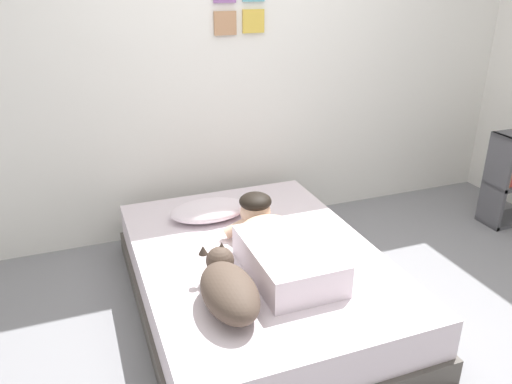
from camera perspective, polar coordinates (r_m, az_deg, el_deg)
The scene contains 8 objects.
ground_plane at distance 3.01m, azimuth 7.93°, elevation -14.92°, with size 13.32×13.32×0.00m, color gray.
back_wall at distance 3.80m, azimuth -2.11°, elevation 14.25°, with size 4.66×0.12×2.50m.
bed at distance 3.06m, azimuth 0.18°, elevation -9.80°, with size 1.40×1.94×0.36m.
pillow at distance 3.35m, azimuth -5.38°, elevation -2.07°, with size 0.52×0.32×0.11m, color silver.
person_lying at distance 2.82m, azimuth 2.53°, elevation -6.02°, with size 0.43×0.92×0.27m.
dog at distance 2.48m, azimuth -3.19°, elevation -10.78°, with size 0.26×0.57×0.21m.
coffee_cup at distance 3.25m, azimuth -0.34°, elevation -3.14°, with size 0.12×0.09×0.07m.
cell_phone at distance 2.96m, azimuth 2.60°, elevation -6.84°, with size 0.07×0.14×0.01m, color black.
Camera 1 is at (-1.20, -2.04, 1.86)m, focal length 35.28 mm.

